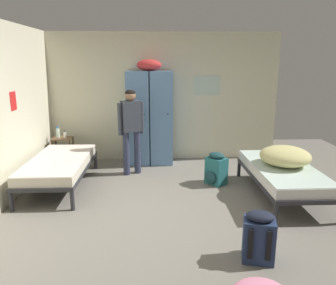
{
  "coord_description": "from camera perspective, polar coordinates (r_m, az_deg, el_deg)",
  "views": [
    {
      "loc": [
        -0.18,
        -4.07,
        2.03
      ],
      "look_at": [
        0.0,
        0.27,
        0.95
      ],
      "focal_mm": 34.91,
      "sensor_mm": 36.0,
      "label": 1
    }
  ],
  "objects": [
    {
      "name": "lotion_bottle",
      "position": [
        6.69,
        -17.56,
        1.3
      ],
      "size": [
        0.06,
        0.06,
        0.15
      ],
      "color": "white",
      "rests_on": "shelf_unit"
    },
    {
      "name": "bed_left_rear",
      "position": [
        5.67,
        -18.47,
        -3.67
      ],
      "size": [
        0.9,
        1.9,
        0.49
      ],
      "color": "#28282D",
      "rests_on": "ground_plane"
    },
    {
      "name": "locker_bank",
      "position": [
        6.55,
        -3.2,
        4.64
      ],
      "size": [
        0.9,
        0.55,
        2.07
      ],
      "color": "#5B84B2",
      "rests_on": "ground_plane"
    },
    {
      "name": "water_bottle",
      "position": [
        6.78,
        -18.68,
        1.65
      ],
      "size": [
        0.07,
        0.07,
        0.22
      ],
      "color": "silver",
      "rests_on": "shelf_unit"
    },
    {
      "name": "ground_plane",
      "position": [
        4.55,
        0.14,
        -12.53
      ],
      "size": [
        8.56,
        8.56,
        0.0
      ],
      "primitive_type": "plane",
      "color": "slate"
    },
    {
      "name": "backpack_teal",
      "position": [
        5.59,
        8.36,
        -4.65
      ],
      "size": [
        0.42,
        0.41,
        0.55
      ],
      "color": "#23666B",
      "rests_on": "ground_plane"
    },
    {
      "name": "bed_right",
      "position": [
        5.29,
        19.32,
        -4.99
      ],
      "size": [
        0.9,
        1.9,
        0.49
      ],
      "color": "#28282D",
      "rests_on": "ground_plane"
    },
    {
      "name": "person_traveler",
      "position": [
        5.9,
        -6.46,
        3.19
      ],
      "size": [
        0.45,
        0.32,
        1.55
      ],
      "color": "#2D334C",
      "rests_on": "ground_plane"
    },
    {
      "name": "backpack_navy",
      "position": [
        3.65,
        15.55,
        -15.61
      ],
      "size": [
        0.37,
        0.38,
        0.55
      ],
      "color": "navy",
      "rests_on": "ground_plane"
    },
    {
      "name": "room_backdrop",
      "position": [
        5.49,
        -13.54,
        5.98
      ],
      "size": [
        4.74,
        5.41,
        2.6
      ],
      "color": "beige",
      "rests_on": "ground_plane"
    },
    {
      "name": "bedding_heap",
      "position": [
        5.26,
        19.77,
        -2.23
      ],
      "size": [
        0.75,
        0.76,
        0.29
      ],
      "color": "#D1C67F",
      "rests_on": "bed_right"
    },
    {
      "name": "shelf_unit",
      "position": [
        6.81,
        -17.87,
        -1.03
      ],
      "size": [
        0.38,
        0.3,
        0.57
      ],
      "color": "brown",
      "rests_on": "ground_plane"
    }
  ]
}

